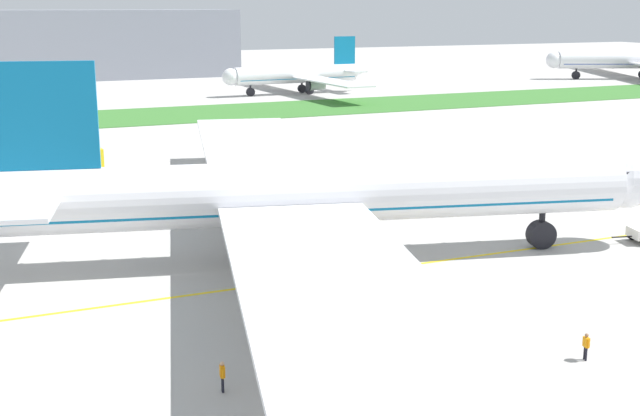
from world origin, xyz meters
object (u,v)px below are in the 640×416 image
object	(u,v)px
ground_crew_wingwalker_starboard	(586,344)
ground_crew_marshaller_front	(222,373)
parked_airliner_far_left	(298,75)
parked_airliner_far_centre	(638,60)
ground_crew_wingwalker_port	(375,218)
airliner_foreground	(306,194)
service_truck_baggage_loader	(79,162)

from	to	relation	value
ground_crew_wingwalker_starboard	ground_crew_marshaller_front	bearing A→B (deg)	167.99
parked_airliner_far_left	parked_airliner_far_centre	xyz separation A→B (m)	(97.19, -0.40, 0.70)
ground_crew_wingwalker_port	airliner_foreground	bearing A→B (deg)	-145.97
airliner_foreground	ground_crew_wingwalker_port	xyz separation A→B (m)	(9.16, 6.18, -4.24)
airliner_foreground	parked_airliner_far_left	distance (m)	125.01
ground_crew_wingwalker_port	parked_airliner_far_left	bearing A→B (deg)	71.50
ground_crew_marshaller_front	service_truck_baggage_loader	size ratio (longest dim) A/B	0.29
service_truck_baggage_loader	parked_airliner_far_centre	xyz separation A→B (m)	(154.85, 74.85, 3.26)
ground_crew_wingwalker_port	ground_crew_marshaller_front	distance (m)	33.69
service_truck_baggage_loader	parked_airliner_far_left	xyz separation A→B (m)	(57.66, 75.24, 2.56)
airliner_foreground	parked_airliner_far_centre	distance (m)	184.17
ground_crew_marshaller_front	parked_airliner_far_left	distance (m)	147.91
ground_crew_wingwalker_starboard	parked_airliner_far_centre	bearing A→B (deg)	45.75
airliner_foreground	parked_airliner_far_centre	bearing A→B (deg)	38.98
airliner_foreground	ground_crew_wingwalker_starboard	xyz separation A→B (m)	(7.21, -23.73, -4.32)
parked_airliner_far_centre	service_truck_baggage_loader	bearing A→B (deg)	-154.20
service_truck_baggage_loader	parked_airliner_far_left	bearing A→B (deg)	52.54
service_truck_baggage_loader	parked_airliner_far_centre	world-z (taller)	parked_airliner_far_centre
airliner_foreground	parked_airliner_far_left	bearing A→B (deg)	68.42
ground_crew_wingwalker_starboard	parked_airliner_far_left	bearing A→B (deg)	74.52
parked_airliner_far_left	parked_airliner_far_centre	distance (m)	97.19
parked_airliner_far_centre	ground_crew_wingwalker_starboard	bearing A→B (deg)	-134.25
parked_airliner_far_left	ground_crew_wingwalker_starboard	bearing A→B (deg)	-105.48
ground_crew_marshaller_front	service_truck_baggage_loader	distance (m)	60.52
ground_crew_marshaller_front	service_truck_baggage_loader	xyz separation A→B (m)	(0.96, 60.51, 0.63)
ground_crew_marshaller_front	service_truck_baggage_loader	world-z (taller)	service_truck_baggage_loader
ground_crew_wingwalker_port	service_truck_baggage_loader	bearing A→B (deg)	120.89
airliner_foreground	ground_crew_wingwalker_port	size ratio (longest dim) A/B	53.53
ground_crew_wingwalker_port	ground_crew_wingwalker_starboard	world-z (taller)	ground_crew_wingwalker_port
parked_airliner_far_centre	parked_airliner_far_left	bearing A→B (deg)	179.76
ground_crew_marshaller_front	ground_crew_wingwalker_port	bearing A→B (deg)	49.69
ground_crew_wingwalker_port	parked_airliner_far_centre	bearing A→B (deg)	39.29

